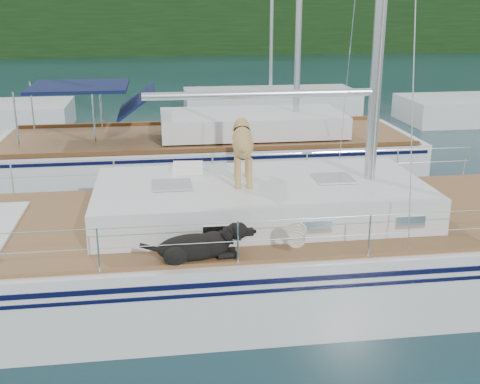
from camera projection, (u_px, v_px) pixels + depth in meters
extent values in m
plane|color=black|center=(212.00, 288.00, 9.99)|extent=(120.00, 120.00, 0.00)
cube|color=black|center=(162.00, 19.00, 51.53)|extent=(90.00, 3.00, 6.00)
cube|color=#595147|center=(163.00, 47.00, 53.39)|extent=(92.00, 1.00, 1.20)
cube|color=silver|center=(211.00, 261.00, 9.84)|extent=(12.00, 3.80, 1.40)
cube|color=brown|center=(211.00, 219.00, 9.62)|extent=(11.52, 3.50, 0.06)
cube|color=silver|center=(260.00, 199.00, 9.63)|extent=(5.20, 2.50, 0.55)
cylinder|color=silver|center=(261.00, 94.00, 9.12)|extent=(3.60, 0.12, 0.12)
cylinder|color=silver|center=(223.00, 223.00, 7.79)|extent=(10.56, 0.01, 0.01)
cylinder|color=silver|center=(202.00, 156.00, 11.09)|extent=(10.56, 0.01, 0.01)
cube|color=blue|center=(183.00, 190.00, 10.89)|extent=(0.73, 0.52, 0.05)
cube|color=white|center=(188.00, 168.00, 10.13)|extent=(0.54, 0.45, 0.13)
torus|color=beige|center=(296.00, 231.00, 8.06)|extent=(0.37, 0.18, 0.36)
cube|color=silver|center=(208.00, 161.00, 16.16)|extent=(11.00, 3.50, 1.30)
cube|color=brown|center=(207.00, 137.00, 15.96)|extent=(10.56, 3.29, 0.06)
cube|color=silver|center=(252.00, 123.00, 16.01)|extent=(4.80, 2.30, 0.55)
cube|color=#0F1740|center=(79.00, 86.00, 15.11)|extent=(2.40, 2.30, 0.08)
cube|color=silver|center=(270.00, 103.00, 25.49)|extent=(7.20, 3.00, 1.10)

